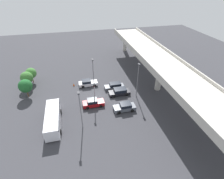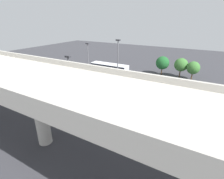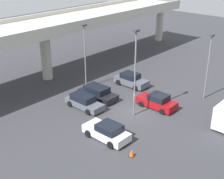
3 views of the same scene
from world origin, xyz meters
The scene contains 15 objects.
ground_plane centered at (0.00, 0.00, 0.00)m, with size 114.06×114.06×0.00m, color #38383D.
highway_overpass centered at (0.00, 14.59, 6.67)m, with size 54.58×7.89×7.94m.
parked_car_0 centered at (-5.54, -1.38, 0.72)m, with size 2.17×4.50×1.55m.
parked_car_1 centered at (-2.66, 4.69, 0.72)m, with size 1.99×4.64×1.51m.
parked_car_2 centered at (-0.02, 5.21, 0.72)m, with size 2.25×4.80×1.51m.
parked_car_3 centered at (2.69, -1.24, 0.73)m, with size 2.12×4.43×1.59m.
parked_car_4 centered at (5.62, 4.71, 0.76)m, with size 2.13×4.42×1.62m.
shuttle_bus centered at (6.41, -9.04, 1.51)m, with size 8.82×2.69×2.52m.
lamp_post_near_aisle centered at (-0.40, -0.45, 5.24)m, with size 0.70×0.35×9.07m.
lamp_post_mid_lot centered at (8.39, -4.01, 4.46)m, with size 0.70×0.35×7.55m.
lamp_post_by_overpass centered at (1.49, 8.69, 4.66)m, with size 0.70×0.35×7.94m.
tree_front_left centered at (-10.44, -14.75, 2.58)m, with size 2.63×2.63×3.90m.
tree_front_centre centered at (-7.91, -15.31, 2.77)m, with size 2.86×2.86×4.21m.
tree_front_right centered at (-3.99, -14.97, 2.78)m, with size 2.93×2.93×4.25m.
traffic_cone centered at (-6.20, -4.78, 0.33)m, with size 0.44×0.44×0.70m.
Camera 2 is at (-13.55, 23.99, 12.12)m, focal length 28.00 mm.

